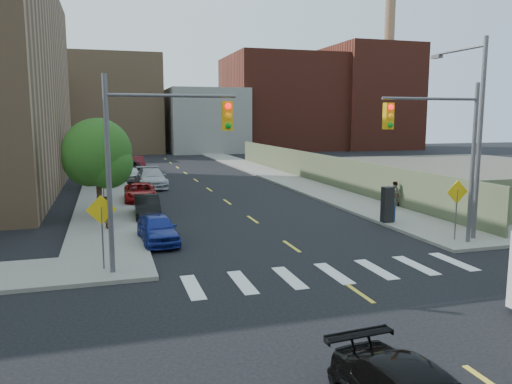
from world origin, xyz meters
TOP-DOWN VIEW (x-y plane):
  - ground at (0.00, 0.00)m, footprint 160.00×160.00m
  - sidewalk_nw at (-7.75, 41.50)m, footprint 3.50×73.00m
  - sidewalk_ne at (7.75, 41.50)m, footprint 3.50×73.00m
  - fence_north at (9.60, 28.00)m, footprint 0.12×44.00m
  - gravel_lot at (28.00, 30.00)m, footprint 36.00×42.00m
  - bg_bldg_west at (-22.00, 70.00)m, footprint 14.00×18.00m
  - bg_bldg_midwest at (-6.00, 72.00)m, footprint 14.00×16.00m
  - bg_bldg_center at (8.00, 70.00)m, footprint 12.00×16.00m
  - bg_bldg_east at (22.00, 72.00)m, footprint 18.00×18.00m
  - bg_bldg_fareast at (38.00, 70.00)m, footprint 14.00×16.00m
  - smokestack at (42.00, 70.00)m, footprint 1.80×1.80m
  - signal_nw at (-5.98, 6.00)m, footprint 4.59×0.30m
  - signal_ne at (5.98, 6.00)m, footprint 4.59×0.30m
  - streetlight_ne at (8.20, 6.90)m, footprint 0.25×3.70m
  - warn_sign_nw at (-7.80, 6.50)m, footprint 1.06×0.06m
  - warn_sign_ne at (7.20, 6.50)m, footprint 1.06×0.06m
  - warn_sign_midwest at (-7.80, 20.00)m, footprint 1.06×0.06m
  - tree_west_near at (-8.00, 16.05)m, footprint 3.66×3.64m
  - tree_west_far at (-8.00, 31.05)m, footprint 3.66×3.64m
  - parked_car_blue at (-5.50, 10.30)m, footprint 1.77×3.92m
  - parked_car_black at (-5.50, 16.19)m, footprint 1.43×3.87m
  - parked_car_red at (-5.50, 21.72)m, footprint 2.18×4.51m
  - parked_car_silver at (-4.20, 28.42)m, footprint 2.35×5.41m
  - parked_car_white at (-5.50, 33.23)m, footprint 1.75×3.73m
  - parked_car_maroon at (-4.68, 40.97)m, footprint 1.76×4.77m
  - parked_car_grey at (-5.50, 37.74)m, footprint 2.53×5.18m
  - mailbox at (6.52, 10.79)m, footprint 0.58×0.49m
  - payphone at (6.30, 10.66)m, footprint 0.56×0.46m
  - pedestrian_west at (-7.64, 13.35)m, footprint 0.49×0.64m
  - pedestrian_east at (9.20, 14.64)m, footprint 0.86×0.74m

SIDE VIEW (x-z plane):
  - ground at x=0.00m, z-range 0.00..0.00m
  - gravel_lot at x=28.00m, z-range 0.00..0.06m
  - sidewalk_nw at x=-7.75m, z-range 0.00..0.15m
  - sidewalk_ne at x=7.75m, z-range 0.00..0.15m
  - parked_car_white at x=-5.50m, z-range 0.00..1.23m
  - parked_car_red at x=-5.50m, z-range 0.00..1.24m
  - parked_car_black at x=-5.50m, z-range 0.00..1.26m
  - parked_car_blue at x=-5.50m, z-range 0.00..1.31m
  - parked_car_grey at x=-5.50m, z-range 0.00..1.42m
  - mailbox at x=6.52m, z-range 0.13..1.35m
  - parked_car_silver at x=-4.20m, z-range 0.00..1.55m
  - parked_car_maroon at x=-4.68m, z-range 0.00..1.56m
  - pedestrian_east at x=9.20m, z-range 0.15..1.69m
  - pedestrian_west at x=-7.64m, z-range 0.15..1.73m
  - payphone at x=6.30m, z-range 0.15..2.00m
  - fence_north at x=9.60m, z-range 0.00..2.50m
  - warn_sign_nw at x=-7.80m, z-range 0.58..3.41m
  - warn_sign_ne at x=7.20m, z-range 0.58..3.41m
  - warn_sign_midwest at x=-7.80m, z-range 0.58..3.41m
  - tree_west_near at x=-8.00m, z-range 0.72..6.24m
  - tree_west_far at x=-8.00m, z-range 0.72..6.24m
  - signal_nw at x=-5.98m, z-range 1.03..8.03m
  - signal_ne at x=5.98m, z-range 1.03..8.03m
  - bg_bldg_center at x=8.00m, z-range 0.00..10.00m
  - streetlight_ne at x=8.20m, z-range 0.72..9.72m
  - bg_bldg_west at x=-22.00m, z-range 0.00..12.00m
  - bg_bldg_midwest at x=-6.00m, z-range 0.00..15.00m
  - bg_bldg_east at x=22.00m, z-range 0.00..16.00m
  - bg_bldg_fareast at x=38.00m, z-range 0.00..18.00m
  - smokestack at x=42.00m, z-range 0.00..28.00m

